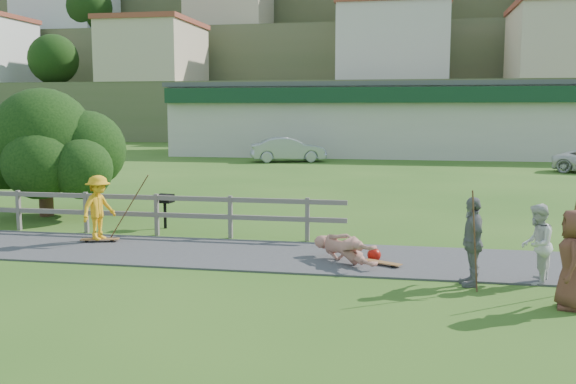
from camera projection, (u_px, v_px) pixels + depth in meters
The scene contains 19 objects.
ground at pixel (187, 269), 13.28m from camera, with size 260.00×260.00×0.00m, color #2C5919.
path at pixel (209, 253), 14.74m from camera, with size 34.00×3.00×0.04m, color #353638.
fence at pixel (65, 205), 17.25m from camera, with size 15.05×0.10×1.10m.
strip_mall at pixel (403, 119), 46.27m from camera, with size 32.50×10.75×5.10m.
hillside at pixel (382, 37), 100.42m from camera, with size 220.00×67.00×47.50m.
skater_rider at pixel (99, 212), 15.78m from camera, with size 1.03×0.59×1.59m, color #EEA816.
skater_fallen at pixel (345, 249), 13.71m from camera, with size 1.84×0.44×0.67m, color #B17262.
spectator_a at pixel (537, 244), 12.11m from camera, with size 0.75×0.58×1.54m, color silver.
spectator_b at pixel (472, 241), 11.99m from camera, with size 0.99×0.41×1.69m, color slate.
spectator_c at pixel (574, 260), 10.57m from camera, with size 0.81×0.53×1.67m, color brown.
car_silver at pixel (288, 150), 40.19m from camera, with size 1.63×4.68×1.54m, color #A5A8AC.
tree at pixel (45, 168), 19.76m from camera, with size 4.98×4.98×2.97m, color black, non-canonical shape.
bbq at pixel (165, 211), 17.80m from camera, with size 0.44×0.34×0.96m, color black, non-canonical shape.
longboard_rider at pixel (100, 241), 15.87m from camera, with size 0.92×0.23×0.10m, color brown, non-canonical shape.
longboard_fallen at pixel (382, 265), 13.50m from camera, with size 0.84×0.20×0.09m, color brown, non-canonical shape.
helmet at pixel (374, 255), 13.96m from camera, with size 0.30×0.30×0.30m, color #A21108.
pole_rider at pixel (128, 202), 16.03m from camera, with size 0.03×0.03×2.01m, color brown.
pole_spec_left at pixel (475, 241), 11.56m from camera, with size 0.03×0.03×1.86m, color brown.
pole_spec_right at pixel (568, 244), 11.28m from camera, with size 0.03×0.03×1.88m, color brown.
Camera 1 is at (4.45, -12.36, 3.30)m, focal length 40.00 mm.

